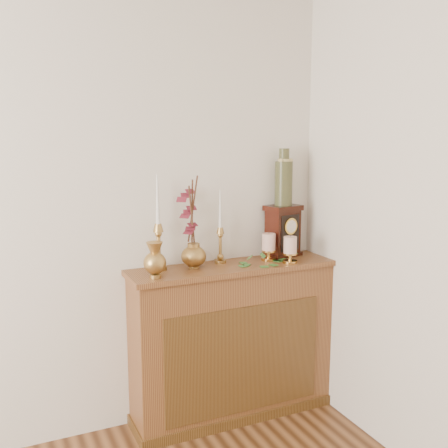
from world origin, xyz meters
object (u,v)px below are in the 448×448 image
bud_vase (155,260)px  ceramic_vase (284,180)px  ginger_jar (189,226)px  candlestick_center (220,239)px  candlestick_left (158,239)px  mantel_clock (283,231)px

bud_vase → ceramic_vase: (0.88, 0.17, 0.38)m
bud_vase → ginger_jar: (0.25, 0.16, 0.14)m
candlestick_center → candlestick_left: bearing=-179.0°
mantel_clock → ceramic_vase: 0.32m
mantel_clock → ceramic_vase: ceramic_vase is taller
ginger_jar → ceramic_vase: (0.62, 0.02, 0.23)m
ginger_jar → candlestick_left: bearing=179.8°
candlestick_left → bud_vase: candlestick_left is taller
bud_vase → ceramic_vase: size_ratio=0.56×
ceramic_vase → candlestick_center: bearing=-178.9°
candlestick_left → mantel_clock: size_ratio=1.68×
candlestick_center → bud_vase: candlestick_center is taller
candlestick_left → ceramic_vase: bearing=1.1°
candlestick_left → bud_vase: 0.19m
candlestick_left → mantel_clock: bearing=0.9°
bud_vase → candlestick_left: bearing=65.6°
candlestick_center → ceramic_vase: ceramic_vase is taller
candlestick_left → mantel_clock: (0.81, 0.01, -0.02)m
candlestick_left → bud_vase: bearing=-114.4°
bud_vase → mantel_clock: mantel_clock is taller
candlestick_center → ginger_jar: size_ratio=0.82×
bud_vase → ginger_jar: size_ratio=0.37×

